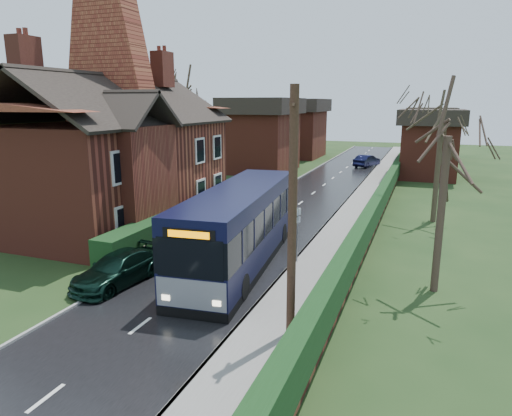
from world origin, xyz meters
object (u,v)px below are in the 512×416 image
at_px(bus, 240,227).
at_px(car_silver, 222,228).
at_px(brick_house, 117,151).
at_px(car_green, 118,269).
at_px(telegraph_pole, 292,217).
at_px(bus_stop_sign, 297,227).

relative_size(bus, car_silver, 2.97).
xyz_separation_m(brick_house, car_silver, (7.23, -1.12, -3.71)).
distance_m(car_green, telegraph_pole, 8.54).
height_order(brick_house, telegraph_pole, brick_house).
height_order(bus_stop_sign, telegraph_pole, telegraph_pole).
bearing_deg(car_green, bus_stop_sign, 44.08).
bearing_deg(car_silver, bus, -65.93).
height_order(brick_house, bus_stop_sign, brick_house).
bearing_deg(brick_house, bus_stop_sign, -15.47).
relative_size(brick_house, bus, 1.25).
bearing_deg(brick_house, telegraph_pole, -35.84).
relative_size(bus, telegraph_pole, 1.53).
bearing_deg(bus_stop_sign, car_silver, 177.82).
height_order(bus, telegraph_pole, telegraph_pole).
relative_size(brick_house, car_silver, 3.72).
height_order(bus, car_silver, bus).
bearing_deg(bus_stop_sign, car_green, -119.65).
relative_size(car_green, bus_stop_sign, 1.64).
relative_size(bus, bus_stop_sign, 4.45).
relative_size(car_green, telegraph_pole, 0.56).
bearing_deg(bus, car_green, -139.82).
bearing_deg(bus, brick_house, 150.54).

